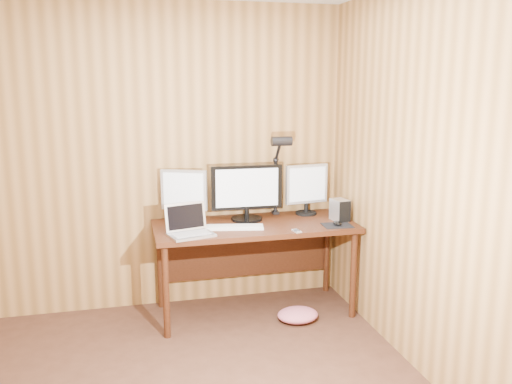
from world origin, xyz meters
name	(u,v)px	position (x,y,z in m)	size (l,w,h in m)	color
room_shell	(142,220)	(0.00, 0.00, 1.25)	(4.00, 4.00, 4.00)	#48291B
desk	(252,236)	(0.93, 1.70, 0.63)	(1.60, 0.70, 0.75)	#3B1A0C
monitor_center	(247,192)	(0.90, 1.76, 0.99)	(0.58, 0.25, 0.45)	black
monitor_left	(184,194)	(0.40, 1.83, 0.98)	(0.36, 0.18, 0.43)	black
monitor_right	(307,188)	(1.44, 1.83, 0.98)	(0.38, 0.18, 0.43)	black
laptop	(189,227)	(0.38, 1.45, 0.81)	(0.37, 0.32, 0.23)	silver
keyboard	(235,227)	(0.75, 1.53, 0.76)	(0.46, 0.22, 0.02)	white
mousepad	(337,225)	(1.55, 1.42, 0.75)	(0.23, 0.19, 0.00)	black
mouse	(337,223)	(1.55, 1.42, 0.77)	(0.07, 0.10, 0.04)	black
hard_drive	(340,210)	(1.63, 1.56, 0.84)	(0.13, 0.18, 0.18)	silver
phone	(297,231)	(1.18, 1.33, 0.76)	(0.06, 0.10, 0.01)	silver
speaker	(333,209)	(1.64, 1.73, 0.81)	(0.05, 0.05, 0.12)	black
desk_lamp	(279,164)	(1.18, 1.82, 1.20)	(0.17, 0.24, 0.73)	black
fabric_pile	(298,315)	(1.22, 1.37, 0.05)	(0.33, 0.27, 0.10)	#D8687F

